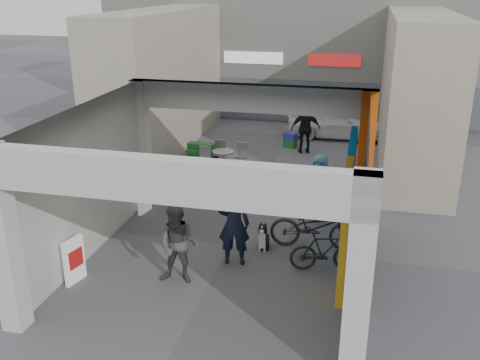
% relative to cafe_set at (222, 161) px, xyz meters
% --- Properties ---
extents(ground, '(90.00, 90.00, 0.00)m').
position_rel_cafe_set_xyz_m(ground, '(1.61, -5.22, -0.31)').
color(ground, '#545459').
rests_on(ground, ground).
extents(arcade_canopy, '(6.40, 6.45, 6.40)m').
position_rel_cafe_set_xyz_m(arcade_canopy, '(2.15, -6.04, 1.99)').
color(arcade_canopy, beige).
rests_on(arcade_canopy, ground).
extents(far_building, '(18.00, 4.08, 8.00)m').
position_rel_cafe_set_xyz_m(far_building, '(1.61, 8.77, 3.68)').
color(far_building, silver).
rests_on(far_building, ground).
extents(plaza_bldg_left, '(2.00, 9.00, 5.00)m').
position_rel_cafe_set_xyz_m(plaza_bldg_left, '(-2.89, 2.28, 2.19)').
color(plaza_bldg_left, '#AB9F8D').
rests_on(plaza_bldg_left, ground).
extents(plaza_bldg_right, '(2.00, 9.00, 5.00)m').
position_rel_cafe_set_xyz_m(plaza_bldg_right, '(6.11, 2.28, 2.19)').
color(plaza_bldg_right, '#AB9F8D').
rests_on(plaza_bldg_right, ground).
extents(bollard_left, '(0.09, 0.09, 0.91)m').
position_rel_cafe_set_xyz_m(bollard_left, '(-0.04, -2.68, 0.14)').
color(bollard_left, gray).
rests_on(bollard_left, ground).
extents(bollard_center, '(0.09, 0.09, 0.93)m').
position_rel_cafe_set_xyz_m(bollard_center, '(1.71, -2.67, 0.15)').
color(bollard_center, gray).
rests_on(bollard_center, ground).
extents(bollard_right, '(0.09, 0.09, 0.82)m').
position_rel_cafe_set_xyz_m(bollard_right, '(3.34, -2.73, 0.09)').
color(bollard_right, gray).
rests_on(bollard_right, ground).
extents(advert_board_near, '(0.21, 0.55, 1.00)m').
position_rel_cafe_set_xyz_m(advert_board_near, '(-1.13, -7.57, 0.19)').
color(advert_board_near, silver).
rests_on(advert_board_near, ground).
extents(advert_board_far, '(0.19, 0.55, 1.00)m').
position_rel_cafe_set_xyz_m(advert_board_far, '(-1.13, -3.87, 0.19)').
color(advert_board_far, silver).
rests_on(advert_board_far, ground).
extents(cafe_set, '(1.47, 1.19, 0.89)m').
position_rel_cafe_set_xyz_m(cafe_set, '(0.00, 0.00, 0.00)').
color(cafe_set, '#A3A3A8').
rests_on(cafe_set, ground).
extents(produce_stand, '(1.13, 0.61, 0.74)m').
position_rel_cafe_set_xyz_m(produce_stand, '(-0.84, 0.29, -0.02)').
color(produce_stand, black).
rests_on(produce_stand, ground).
extents(crate_stack, '(0.55, 0.49, 0.56)m').
position_rel_cafe_set_xyz_m(crate_stack, '(1.87, 3.08, -0.03)').
color(crate_stack, '#185422').
rests_on(crate_stack, ground).
extents(border_collie, '(0.26, 0.51, 0.71)m').
position_rel_cafe_set_xyz_m(border_collie, '(2.42, -5.24, -0.03)').
color(border_collie, black).
rests_on(border_collie, ground).
extents(man_with_dog, '(0.76, 0.56, 1.92)m').
position_rel_cafe_set_xyz_m(man_with_dog, '(1.91, -6.03, 0.64)').
color(man_with_dog, black).
rests_on(man_with_dog, ground).
extents(man_back_turned, '(0.88, 0.71, 1.73)m').
position_rel_cafe_set_xyz_m(man_back_turned, '(0.99, -7.06, 0.55)').
color(man_back_turned, '#434346').
rests_on(man_back_turned, ground).
extents(man_elderly, '(0.94, 0.68, 1.77)m').
position_rel_cafe_set_xyz_m(man_elderly, '(3.51, -3.18, 0.57)').
color(man_elderly, '#5C8CB3').
rests_on(man_elderly, ground).
extents(man_crates, '(1.15, 0.70, 1.83)m').
position_rel_cafe_set_xyz_m(man_crates, '(2.48, 2.52, 0.60)').
color(man_crates, black).
rests_on(man_crates, ground).
extents(bicycle_front, '(2.13, 0.83, 1.10)m').
position_rel_cafe_set_xyz_m(bicycle_front, '(3.58, -4.90, 0.24)').
color(bicycle_front, black).
rests_on(bicycle_front, ground).
extents(bicycle_rear, '(1.60, 0.78, 0.93)m').
position_rel_cafe_set_xyz_m(bicycle_rear, '(3.91, -5.88, 0.15)').
color(bicycle_rear, black).
rests_on(bicycle_rear, ground).
extents(white_van, '(3.89, 1.58, 1.32)m').
position_rel_cafe_set_xyz_m(white_van, '(3.45, 4.81, 0.35)').
color(white_van, white).
rests_on(white_van, ground).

